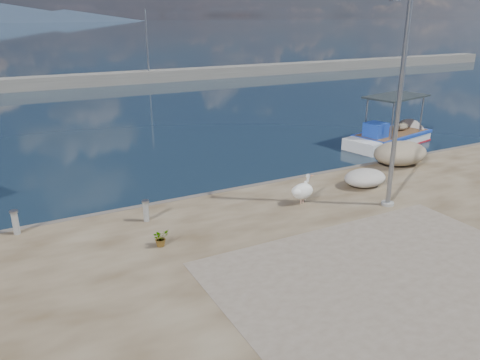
% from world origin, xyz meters
% --- Properties ---
extents(ground, '(1400.00, 1400.00, 0.00)m').
position_xyz_m(ground, '(0.00, 0.00, 0.00)').
color(ground, '#162635').
rests_on(ground, ground).
extents(quay_patch, '(9.00, 7.00, 0.01)m').
position_xyz_m(quay_patch, '(1.00, -3.00, 0.50)').
color(quay_patch, gray).
rests_on(quay_patch, quay).
extents(breakwater, '(120.00, 2.20, 7.50)m').
position_xyz_m(breakwater, '(-0.00, 40.00, 0.60)').
color(breakwater, gray).
rests_on(breakwater, ground).
extents(boat_right, '(6.85, 3.45, 3.15)m').
position_xyz_m(boat_right, '(12.17, 8.57, 0.25)').
color(boat_right, white).
rests_on(boat_right, ground).
extents(pelican, '(1.11, 0.71, 1.06)m').
position_xyz_m(pelican, '(1.85, 2.53, 1.00)').
color(pelican, tan).
rests_on(pelican, quay).
extents(lamp_post, '(0.44, 0.96, 7.00)m').
position_xyz_m(lamp_post, '(4.46, 1.04, 3.80)').
color(lamp_post, gray).
rests_on(lamp_post, quay).
extents(bollard_near, '(0.24, 0.24, 0.73)m').
position_xyz_m(bollard_near, '(-3.53, 3.66, 0.89)').
color(bollard_near, gray).
rests_on(bollard_near, quay).
extents(bollard_far, '(0.25, 0.25, 0.77)m').
position_xyz_m(bollard_far, '(-7.34, 4.60, 0.92)').
color(bollard_far, gray).
rests_on(bollard_far, quay).
extents(potted_plant, '(0.56, 0.52, 0.52)m').
position_xyz_m(potted_plant, '(-3.68, 1.78, 0.76)').
color(potted_plant, '#33722D').
rests_on(potted_plant, quay).
extents(net_pile_d, '(1.76, 1.32, 0.66)m').
position_xyz_m(net_pile_d, '(5.08, 2.90, 0.83)').
color(net_pile_d, beige).
rests_on(net_pile_d, quay).
extents(net_pile_c, '(2.64, 1.89, 1.04)m').
position_xyz_m(net_pile_c, '(8.41, 4.34, 1.02)').
color(net_pile_c, '#BBA98B').
rests_on(net_pile_c, quay).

